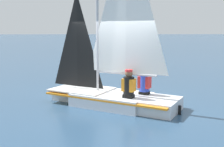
# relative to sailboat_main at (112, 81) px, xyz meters

# --- Properties ---
(ground_plane) EXTENTS (260.00, 260.00, 0.00)m
(ground_plane) POSITION_rel_sailboat_main_xyz_m (-0.01, -0.01, -0.76)
(ground_plane) COLOR #2D4C6B
(sailboat_main) EXTENTS (3.27, 4.08, 5.38)m
(sailboat_main) POSITION_rel_sailboat_main_xyz_m (0.00, 0.00, 0.00)
(sailboat_main) COLOR silver
(sailboat_main) RESTS_ON ground_plane
(sailor_helm) EXTENTS (0.41, 0.43, 1.16)m
(sailor_helm) POSITION_rel_sailboat_main_xyz_m (0.57, 0.43, -0.12)
(sailor_helm) COLOR black
(sailor_helm) RESTS_ON ground_plane
(sailor_crew) EXTENTS (0.41, 0.43, 1.16)m
(sailor_crew) POSITION_rel_sailboat_main_xyz_m (0.16, 0.94, -0.12)
(sailor_crew) COLOR black
(sailor_crew) RESTS_ON ground_plane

